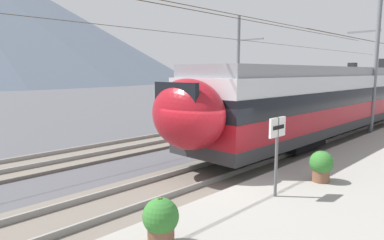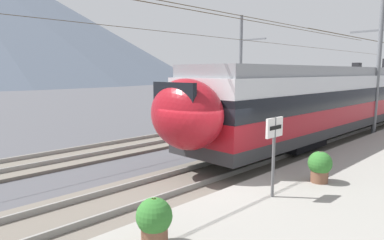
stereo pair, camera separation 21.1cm
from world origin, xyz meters
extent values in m
plane|color=#4C4C51|center=(0.00, 0.00, 0.00)|extent=(400.00, 400.00, 0.00)
cube|color=#6B6359|center=(0.00, 0.93, 0.06)|extent=(120.00, 3.00, 0.12)
cube|color=gray|center=(0.00, 0.21, 0.20)|extent=(120.00, 0.07, 0.16)
cube|color=gray|center=(0.00, 1.64, 0.20)|extent=(120.00, 0.07, 0.16)
cube|color=#6B6359|center=(0.00, 6.72, 0.06)|extent=(120.00, 3.00, 0.12)
cube|color=gray|center=(0.00, 6.00, 0.20)|extent=(120.00, 0.07, 0.16)
cube|color=gray|center=(0.00, 7.44, 0.20)|extent=(120.00, 0.07, 0.16)
cube|color=#2D2D30|center=(15.73, 0.93, 0.92)|extent=(30.63, 2.98, 0.45)
cube|color=maroon|center=(15.73, 0.93, 1.57)|extent=(30.63, 2.98, 0.85)
cube|color=black|center=(15.73, 0.93, 2.38)|extent=(30.63, 3.02, 0.75)
cube|color=silver|center=(15.73, 0.93, 3.08)|extent=(30.63, 2.98, 0.65)
cube|color=gray|center=(15.73, 0.93, 3.62)|extent=(30.33, 2.78, 0.45)
cube|color=black|center=(6.24, 0.93, 0.49)|extent=(2.80, 2.38, 0.42)
ellipsoid|color=maroon|center=(-0.13, 0.93, 2.27)|extent=(1.80, 2.74, 2.25)
cube|color=black|center=(-0.63, 0.93, 2.70)|extent=(0.16, 1.79, 1.19)
cube|color=#2D2D30|center=(25.23, 6.72, 0.92)|extent=(33.33, 3.00, 0.45)
cube|color=#1E6638|center=(25.23, 6.72, 1.57)|extent=(33.33, 3.00, 0.85)
cube|color=black|center=(25.23, 6.72, 2.38)|extent=(33.33, 3.04, 0.75)
cube|color=beige|center=(25.23, 6.72, 3.08)|extent=(33.33, 3.00, 0.65)
cube|color=gray|center=(25.23, 6.72, 3.62)|extent=(33.03, 2.80, 0.45)
cube|color=black|center=(14.89, 6.72, 0.49)|extent=(2.80, 2.40, 0.42)
cube|color=black|center=(35.56, 6.72, 0.49)|extent=(2.80, 2.40, 0.42)
ellipsoid|color=#1E6638|center=(8.01, 6.72, 2.27)|extent=(1.80, 2.76, 2.25)
cube|color=black|center=(7.51, 6.72, 2.70)|extent=(0.16, 1.80, 1.19)
cube|color=black|center=(30.23, 6.72, 4.20)|extent=(0.90, 0.70, 0.70)
cylinder|color=slate|center=(13.06, -0.54, 4.05)|extent=(0.24, 0.24, 8.11)
cube|color=slate|center=(13.06, 0.19, 5.84)|extent=(0.10, 1.76, 0.10)
cylinder|color=#473823|center=(13.06, 0.93, 5.59)|extent=(47.65, 0.02, 0.02)
cylinder|color=slate|center=(12.80, 8.68, 3.82)|extent=(0.24, 0.24, 7.63)
cube|color=slate|center=(12.80, 7.70, 5.87)|extent=(0.10, 2.26, 0.10)
cylinder|color=#473823|center=(12.80, 6.72, 5.62)|extent=(47.65, 0.02, 0.02)
cylinder|color=#59595B|center=(0.01, -2.17, 1.42)|extent=(0.08, 0.08, 2.08)
cube|color=silver|center=(0.01, -2.17, 2.21)|extent=(0.70, 0.06, 0.50)
cube|color=black|center=(0.01, -2.21, 2.21)|extent=(0.52, 0.01, 0.10)
cylinder|color=brown|center=(-3.73, -1.99, 0.57)|extent=(0.50, 0.50, 0.37)
sphere|color=#33752D|center=(-3.73, -1.99, 0.96)|extent=(0.68, 0.68, 0.68)
sphere|color=gold|center=(-3.73, -1.99, 1.11)|extent=(0.38, 0.38, 0.38)
cylinder|color=brown|center=(2.02, -2.50, 0.57)|extent=(0.50, 0.50, 0.37)
sphere|color=#33752D|center=(2.02, -2.50, 0.96)|extent=(0.69, 0.69, 0.69)
sphere|color=#DB5193|center=(2.02, -2.50, 1.11)|extent=(0.38, 0.38, 0.38)
camera|label=1|loc=(-7.55, -6.56, 3.60)|focal=31.65mm
camera|label=2|loc=(-7.40, -6.71, 3.60)|focal=31.65mm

